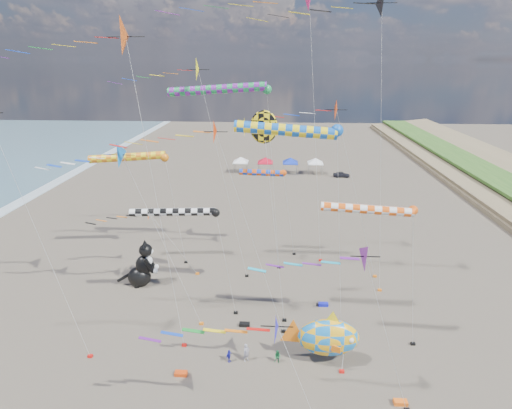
{
  "coord_description": "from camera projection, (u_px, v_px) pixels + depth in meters",
  "views": [
    {
      "loc": [
        1.56,
        -18.35,
        21.7
      ],
      "look_at": [
        -0.16,
        12.0,
        10.65
      ],
      "focal_mm": 28.0,
      "sensor_mm": 36.0,
      "label": 1
    }
  ],
  "objects": [
    {
      "name": "windsock_5",
      "position": [
        292.0,
        131.0,
        29.33
      ],
      "size": [
        9.23,
        0.92,
        17.3
      ],
      "color": "blue",
      "rests_on": "ground"
    },
    {
      "name": "delta_kite_10",
      "position": [
        334.0,
        112.0,
        36.76
      ],
      "size": [
        12.81,
        2.21,
        18.61
      ],
      "color": "#E33B09",
      "rests_on": "ground"
    },
    {
      "name": "angelfish_kite",
      "position": [
        261.0,
        129.0,
        31.51
      ],
      "size": [
        3.74,
        3.02,
        18.03
      ],
      "color": "yellow",
      "rests_on": "ground"
    },
    {
      "name": "delta_kite_7",
      "position": [
        125.0,
        160.0,
        30.03
      ],
      "size": [
        11.17,
        2.22,
        15.99
      ],
      "color": "blue",
      "rests_on": "ground"
    },
    {
      "name": "delta_kite_5",
      "position": [
        249.0,
        344.0,
        20.6
      ],
      "size": [
        10.82,
        1.95,
        9.22
      ],
      "color": "#261FE1",
      "rests_on": "ground"
    },
    {
      "name": "cat_inflatable",
      "position": [
        141.0,
        263.0,
        40.13
      ],
      "size": [
        3.82,
        2.35,
        4.82
      ],
      "primitive_type": null,
      "rotation": [
        0.0,
        0.0,
        0.17
      ],
      "color": "black",
      "rests_on": "ground"
    },
    {
      "name": "fish_inflatable",
      "position": [
        328.0,
        337.0,
        29.62
      ],
      "size": [
        6.09,
        2.21,
        4.62
      ],
      "color": "blue",
      "rests_on": "ground"
    },
    {
      "name": "tent_row",
      "position": [
        278.0,
        158.0,
        79.86
      ],
      "size": [
        19.2,
        4.2,
        3.8
      ],
      "color": "white",
      "rests_on": "ground"
    },
    {
      "name": "windsock_0",
      "position": [
        372.0,
        210.0,
        28.55
      ],
      "size": [
        8.2,
        0.69,
        11.97
      ],
      "color": "#F25811",
      "rests_on": "ground"
    },
    {
      "name": "delta_kite_0",
      "position": [
        189.0,
        72.0,
        35.64
      ],
      "size": [
        12.15,
        2.3,
        22.11
      ],
      "color": "yellow",
      "rests_on": "ground"
    },
    {
      "name": "delta_kite_8",
      "position": [
        347.0,
        261.0,
        22.68
      ],
      "size": [
        10.06,
        1.85,
        12.22
      ],
      "color": "purple",
      "rests_on": "ground"
    },
    {
      "name": "kite_bag_1",
      "position": [
        245.0,
        324.0,
        34.5
      ],
      "size": [
        0.9,
        0.44,
        0.3
      ],
      "primitive_type": "cube",
      "color": "black",
      "rests_on": "ground"
    },
    {
      "name": "child_green",
      "position": [
        278.0,
        357.0,
        30.16
      ],
      "size": [
        0.64,
        0.56,
        1.11
      ],
      "primitive_type": "imported",
      "rotation": [
        0.0,
        0.0,
        -0.3
      ],
      "color": "#228146",
      "rests_on": "ground"
    },
    {
      "name": "windsock_3",
      "position": [
        265.0,
        173.0,
        44.02
      ],
      "size": [
        6.53,
        0.73,
        10.35
      ],
      "color": "#DB4E0F",
      "rests_on": "ground"
    },
    {
      "name": "windsock_1",
      "position": [
        131.0,
        158.0,
        41.4
      ],
      "size": [
        9.59,
        0.86,
        12.62
      ],
      "color": "orange",
      "rests_on": "ground"
    },
    {
      "name": "delta_kite_4",
      "position": [
        138.0,
        216.0,
        40.93
      ],
      "size": [
        10.77,
        1.55,
        7.8
      ],
      "color": "#F75D13",
      "rests_on": "ground"
    },
    {
      "name": "person_adult",
      "position": [
        246.0,
        353.0,
        30.31
      ],
      "size": [
        0.65,
        0.64,
        1.5
      ],
      "primitive_type": "imported",
      "rotation": [
        0.0,
        0.0,
        0.76
      ],
      "color": "gray",
      "rests_on": "ground"
    },
    {
      "name": "windsock_4",
      "position": [
        178.0,
        213.0,
        33.15
      ],
      "size": [
        8.84,
        0.7,
        10.14
      ],
      "color": "black",
      "rests_on": "ground"
    },
    {
      "name": "delta_kite_2",
      "position": [
        370.0,
        5.0,
        31.19
      ],
      "size": [
        12.57,
        2.67,
        27.32
      ],
      "color": "black",
      "rests_on": "ground"
    },
    {
      "name": "kite_bag_3",
      "position": [
        323.0,
        304.0,
        37.33
      ],
      "size": [
        0.9,
        0.44,
        0.3
      ],
      "primitive_type": "cube",
      "color": "#1319C6",
      "rests_on": "ground"
    },
    {
      "name": "delta_kite_6",
      "position": [
        111.0,
        38.0,
        24.45
      ],
      "size": [
        11.48,
        2.76,
        24.56
      ],
      "color": "#D35218",
      "rests_on": "ground"
    },
    {
      "name": "parked_car",
      "position": [
        341.0,
        174.0,
        78.2
      ],
      "size": [
        3.22,
        1.35,
        1.09
      ],
      "primitive_type": "imported",
      "rotation": [
        0.0,
        0.0,
        1.55
      ],
      "color": "#26262D",
      "rests_on": "ground"
    },
    {
      "name": "delta_kite_9",
      "position": [
        286.0,
        2.0,
        36.85
      ],
      "size": [
        16.71,
        2.84,
        28.47
      ],
      "color": "#F10E5D",
      "rests_on": "ground"
    },
    {
      "name": "child_blue",
      "position": [
        229.0,
        356.0,
        30.28
      ],
      "size": [
        0.56,
        0.67,
        1.07
      ],
      "primitive_type": "imported",
      "rotation": [
        0.0,
        0.0,
        1.0
      ],
      "color": "#2324AD",
      "rests_on": "ground"
    },
    {
      "name": "kite_bag_0",
      "position": [
        181.0,
        374.0,
        29.11
      ],
      "size": [
        0.9,
        0.44,
        0.3
      ],
      "primitive_type": "cube",
      "color": "red",
      "rests_on": "ground"
    },
    {
      "name": "delta_kite_3",
      "position": [
        209.0,
        137.0,
        28.41
      ],
      "size": [
        12.03,
        1.94,
        17.85
      ],
      "color": "red",
      "rests_on": "ground"
    },
    {
      "name": "kite_bag_2",
      "position": [
        400.0,
        402.0,
        26.65
      ],
      "size": [
        0.9,
        0.44,
        0.3
      ],
      "primitive_type": "cube",
      "color": "orange",
      "rests_on": "ground"
    },
    {
      "name": "windsock_2",
      "position": [
        222.0,
        90.0,
        37.98
      ],
      "size": [
        11.21,
        0.9,
        19.51
      ],
      "color": "#1B9649",
      "rests_on": "ground"
    }
  ]
}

